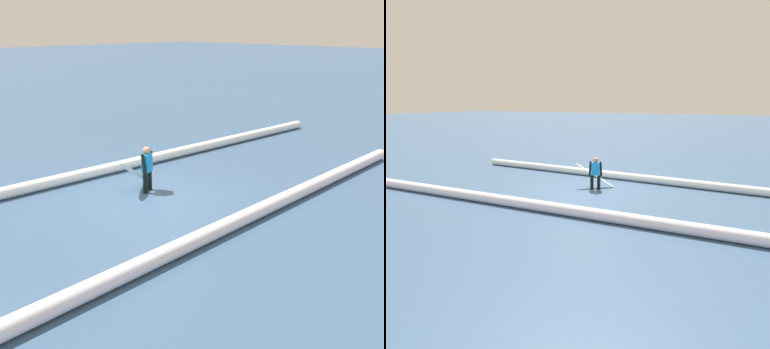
# 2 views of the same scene
# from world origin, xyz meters

# --- Properties ---
(ground_plane) EXTENTS (178.43, 178.43, 0.00)m
(ground_plane) POSITION_xyz_m (0.00, 0.00, 0.00)
(ground_plane) COLOR #375476
(surfer) EXTENTS (0.48, 0.36, 1.33)m
(surfer) POSITION_xyz_m (-0.30, -0.51, 0.74)
(surfer) COLOR black
(surfer) RESTS_ON ground_plane
(surfboard) EXTENTS (1.64, 0.92, 1.04)m
(surfboard) POSITION_xyz_m (-0.15, -0.85, 0.51)
(surfboard) COLOR white
(surfboard) RESTS_ON ground_plane
(wave_crest_foreground) EXTENTS (18.19, 1.03, 0.34)m
(wave_crest_foreground) POSITION_xyz_m (-1.85, -2.67, 0.17)
(wave_crest_foreground) COLOR white
(wave_crest_foreground) RESTS_ON ground_plane
(wave_crest_midground) EXTENTS (19.86, 0.94, 0.36)m
(wave_crest_midground) POSITION_xyz_m (1.55, 3.03, 0.18)
(wave_crest_midground) COLOR white
(wave_crest_midground) RESTS_ON ground_plane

